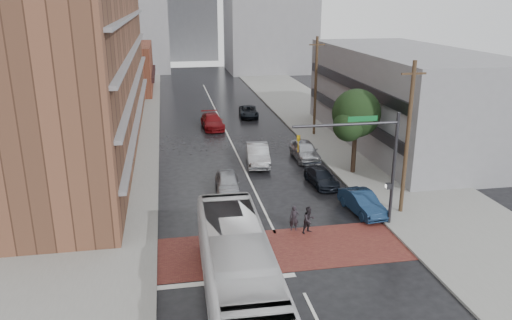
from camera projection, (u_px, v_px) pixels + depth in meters
name	position (u px, v px, depth m)	size (l,w,h in m)	color
ground	(285.00, 253.00, 27.77)	(160.00, 160.00, 0.00)	black
crosswalk	(283.00, 249.00, 28.24)	(14.00, 5.00, 0.02)	brown
sidewalk_west	(113.00, 141.00, 49.20)	(9.00, 90.00, 0.15)	gray
sidewalk_east	(336.00, 131.00, 53.09)	(9.00, 90.00, 0.15)	gray
storefront_west	(125.00, 68.00, 75.19)	(8.00, 16.00, 7.00)	brown
building_east	(405.00, 97.00, 47.89)	(11.00, 26.00, 9.00)	gray
distant_tower_center	(189.00, 5.00, 112.96)	(12.00, 10.00, 24.00)	gray
street_tree	(356.00, 116.00, 39.01)	(4.20, 4.10, 6.90)	#332319
signal_mast	(372.00, 154.00, 29.64)	(6.50, 0.30, 7.20)	#2D2D33
utility_pole_near	(407.00, 138.00, 31.42)	(1.60, 0.26, 10.00)	#473321
utility_pole_far	(316.00, 86.00, 50.13)	(1.60, 0.26, 10.00)	#473321
transit_bus	(238.00, 272.00, 22.50)	(2.97, 12.67, 3.53)	silver
pedestrian_a	(294.00, 218.00, 30.32)	(0.58, 0.38, 1.59)	black
pedestrian_b	(309.00, 220.00, 29.99)	(0.82, 0.64, 1.69)	black
car_travel_a	(227.00, 183.00, 36.22)	(1.76, 4.38, 1.49)	#9D9EA4
car_travel_b	(258.00, 154.00, 42.49)	(1.82, 5.23, 1.72)	#B6B9BE
car_travel_c	(212.00, 121.00, 54.24)	(2.17, 5.33, 1.55)	maroon
suv_travel	(249.00, 112.00, 59.54)	(2.13, 4.63, 1.29)	black
car_parked_near	(362.00, 203.00, 32.83)	(1.52, 4.36, 1.44)	#152B4A
car_parked_mid	(321.00, 177.00, 37.82)	(1.69, 4.17, 1.21)	black
car_parked_far	(305.00, 151.00, 43.70)	(1.95, 4.84, 1.65)	#B2B4BA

